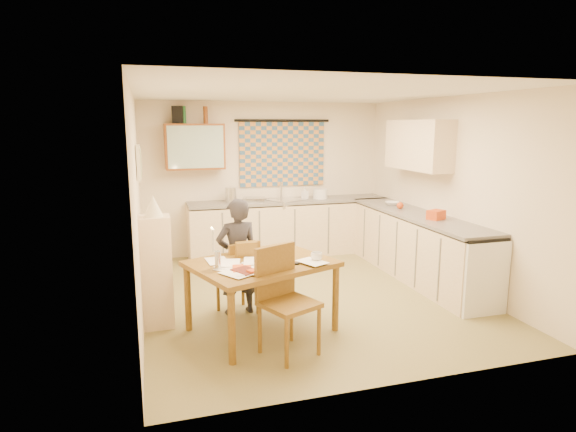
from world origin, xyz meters
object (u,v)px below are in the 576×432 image
object	(u,v)px
counter_back	(289,228)
chair_far	(238,290)
counter_right	(415,246)
person	(237,257)
stove	(472,272)
dining_table	(262,296)
shelf_stand	(157,272)

from	to	relation	value
counter_back	chair_far	world-z (taller)	counter_back
counter_right	person	xyz separation A→B (m)	(-2.65, -0.62, 0.22)
stove	dining_table	xyz separation A→B (m)	(-2.50, 0.08, -0.06)
counter_back	chair_far	xyz separation A→B (m)	(-1.29, -2.28, -0.19)
counter_right	dining_table	distance (m)	2.76
person	counter_back	bearing A→B (deg)	-126.23
counter_right	person	size ratio (longest dim) A/B	2.21
stove	person	distance (m)	2.73
person	chair_far	bearing A→B (deg)	-136.09
counter_right	chair_far	bearing A→B (deg)	-167.04
chair_far	stove	bearing A→B (deg)	147.56
counter_back	counter_right	distance (m)	2.16
chair_far	person	xyz separation A→B (m)	(-0.00, -0.01, 0.40)
dining_table	person	xyz separation A→B (m)	(-0.15, 0.54, 0.29)
counter_back	stove	xyz separation A→B (m)	(1.36, -2.91, -0.01)
counter_back	dining_table	world-z (taller)	counter_back
counter_right	shelf_stand	world-z (taller)	shelf_stand
stove	dining_table	bearing A→B (deg)	178.08
counter_right	person	bearing A→B (deg)	-166.95
stove	shelf_stand	xyz separation A→B (m)	(-3.54, 0.51, 0.16)
dining_table	counter_back	bearing A→B (deg)	47.96
counter_back	shelf_stand	bearing A→B (deg)	-132.30
counter_right	stove	xyz separation A→B (m)	(0.00, -1.24, -0.01)
counter_back	dining_table	size ratio (longest dim) A/B	2.02
stove	dining_table	size ratio (longest dim) A/B	0.54
counter_right	counter_back	bearing A→B (deg)	129.08
counter_right	dining_table	world-z (taller)	counter_right
chair_far	person	bearing A→B (deg)	31.47
counter_right	shelf_stand	size ratio (longest dim) A/B	2.46
dining_table	shelf_stand	world-z (taller)	shelf_stand
chair_far	person	world-z (taller)	person
person	shelf_stand	size ratio (longest dim) A/B	1.11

